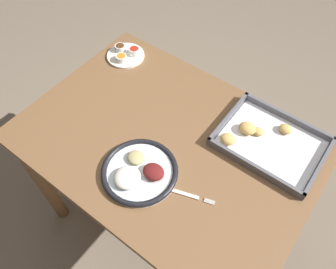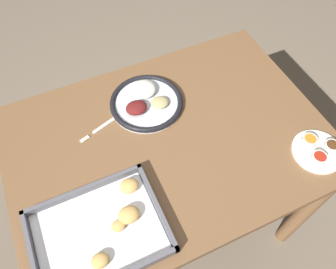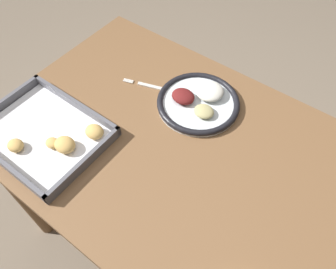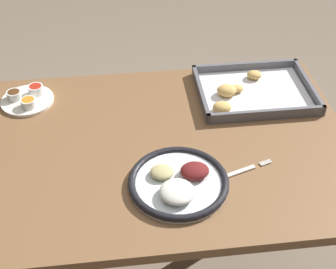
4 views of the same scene
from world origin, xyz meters
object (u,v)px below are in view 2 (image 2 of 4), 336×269
(dinner_plate, at_px, (146,102))
(saucer_plate, at_px, (318,150))
(fork, at_px, (107,124))
(baking_tray, at_px, (103,229))

(dinner_plate, xyz_separation_m, saucer_plate, (-0.43, 0.42, 0.00))
(fork, distance_m, saucer_plate, 0.71)
(dinner_plate, height_order, saucer_plate, dinner_plate)
(dinner_plate, relative_size, saucer_plate, 1.59)
(dinner_plate, bearing_deg, saucer_plate, 135.58)
(dinner_plate, xyz_separation_m, fork, (0.16, 0.03, -0.01))
(fork, xyz_separation_m, baking_tray, (0.13, 0.35, 0.01))
(saucer_plate, height_order, baking_tray, baking_tray)
(dinner_plate, height_order, baking_tray, same)
(dinner_plate, relative_size, fork, 1.36)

